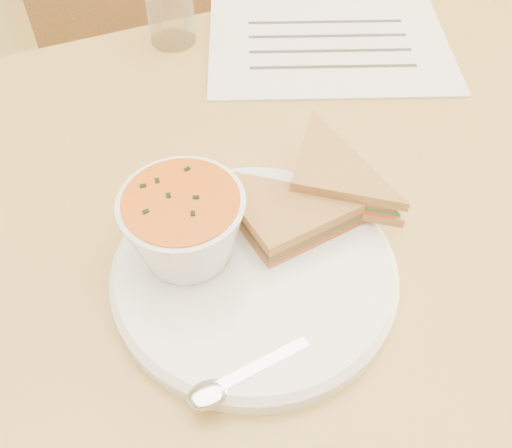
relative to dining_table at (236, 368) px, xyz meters
name	(u,v)px	position (x,y,z in m)	size (l,w,h in m)	color
dining_table	(236,368)	(0.00, 0.00, 0.00)	(1.00, 0.70, 0.75)	olive
chair_far	(156,118)	(0.03, 0.48, 0.11)	(0.43, 0.43, 0.97)	brown
plate	(254,273)	(-0.01, -0.10, 0.38)	(0.25, 0.25, 0.02)	white
soup_bowl	(185,230)	(-0.06, -0.06, 0.43)	(0.11, 0.11, 0.07)	white
sandwich_half_a	(269,262)	(0.00, -0.11, 0.41)	(0.11, 0.11, 0.03)	#BE8643
sandwich_half_b	(290,195)	(0.04, -0.05, 0.42)	(0.11, 0.11, 0.03)	#BE8643
spoon	(262,365)	(-0.04, -0.19, 0.40)	(0.16, 0.03, 0.01)	silver
paper_menu	(329,44)	(0.22, 0.21, 0.38)	(0.32, 0.23, 0.00)	white
condiment_shaker	(169,0)	(0.04, 0.30, 0.43)	(0.06, 0.06, 0.11)	silver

